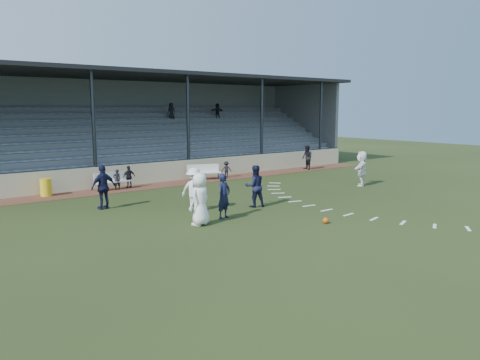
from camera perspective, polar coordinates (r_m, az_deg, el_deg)
name	(u,v)px	position (r m, az deg, el deg)	size (l,w,h in m)	color
ground	(278,220)	(18.76, 4.69, -4.84)	(90.00, 90.00, 0.00)	#253314
cinder_track	(155,186)	(27.28, -10.33, -0.67)	(34.00, 2.00, 0.02)	#552F22
retaining_wall	(146,173)	(28.12, -11.35, 0.80)	(34.00, 0.18, 1.20)	beige
bench_left	(112,179)	(26.32, -15.31, 0.09)	(2.01, 0.53, 0.95)	silver
bench_right	(204,171)	(29.07, -4.44, 1.16)	(2.01, 1.17, 0.95)	silver
trash_bin	(46,187)	(25.49, -22.58, -0.82)	(0.55, 0.55, 0.89)	yellow
football	(326,221)	(18.36, 10.40, -4.88)	(0.24, 0.24, 0.24)	#DA4E0C
player_white_lead	(200,199)	(17.71, -4.88, -2.35)	(0.98, 0.64, 2.00)	white
player_navy_lead	(224,196)	(18.78, -1.97, -1.97)	(0.66, 0.43, 1.81)	#121533
player_navy_mid	(255,186)	(20.97, 1.81, -0.75)	(0.92, 0.71, 1.88)	#121533
player_white_wing	(194,190)	(20.12, -5.61, -1.20)	(1.22, 0.70, 1.88)	white
player_navy_wing	(103,187)	(21.35, -16.32, -0.82)	(1.15, 0.48, 1.96)	#121533
player_white_back	(362,168)	(27.63, 14.60, 1.38)	(1.85, 0.59, 1.99)	white
official	(307,157)	(34.08, 8.18, 2.74)	(0.86, 0.67, 1.76)	black
sub_left_near	(117,180)	(26.20, -14.77, 0.06)	(0.41, 0.27, 1.12)	black
sub_left_far	(129,177)	(26.69, -13.36, 0.38)	(0.72, 0.30, 1.23)	black
sub_right	(226,169)	(29.94, -1.68, 1.32)	(0.67, 0.39, 1.04)	black
grandstand	(113,142)	(32.24, -15.18, 4.52)	(34.60, 9.00, 6.61)	slate
penalty_arc	(346,206)	(21.69, 12.78, -3.16)	(3.89, 14.63, 0.01)	white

